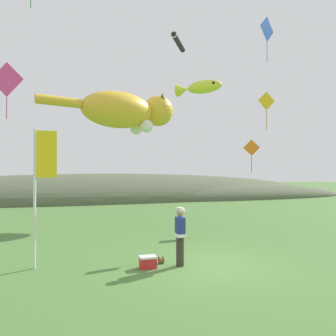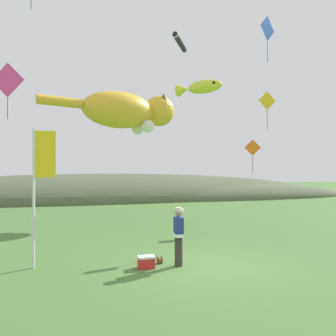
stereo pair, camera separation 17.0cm
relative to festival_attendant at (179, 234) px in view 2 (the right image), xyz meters
name	(u,v)px [view 2 (the right image)]	position (x,y,z in m)	size (l,w,h in m)	color
ground_plane	(207,267)	(0.80, -0.32, -0.95)	(120.00, 120.00, 0.00)	#477033
distant_hill_ridge	(122,198)	(2.40, 25.25, -0.95)	(53.40, 14.85, 5.16)	#4C563D
festival_attendant	(179,234)	(0.00, 0.00, 0.00)	(0.31, 0.45, 1.77)	#332D28
kite_spool	(160,260)	(-0.47, 0.45, -0.85)	(0.15, 0.22, 0.22)	olive
picnic_cooler	(146,262)	(-0.99, 0.08, -0.77)	(0.50, 0.35, 0.36)	red
festival_banner_pole	(39,177)	(-4.03, 1.06, 1.76)	(0.66, 0.08, 4.14)	silver
kite_giant_cat	(128,111)	(0.09, 9.06, 5.33)	(7.74, 3.33, 2.41)	gold
kite_fish_windsock	(200,87)	(2.57, 4.48, 5.77)	(1.94, 2.10, 0.69)	yellow
kite_tube_streamer	(180,42)	(3.85, 10.88, 10.40)	(1.81, 2.54, 0.44)	black
kite_diamond_orange	(253,148)	(6.02, 5.59, 3.11)	(0.77, 0.39, 1.75)	orange
kite_diamond_pink	(8,80)	(-5.58, 5.35, 5.65)	(1.33, 0.56, 2.33)	#E53F8C
kite_diamond_blue	(267,29)	(5.06, 2.82, 8.08)	(0.99, 0.49, 2.00)	blue
kite_diamond_gold	(267,101)	(5.51, 3.53, 5.11)	(0.85, 0.08, 1.75)	yellow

